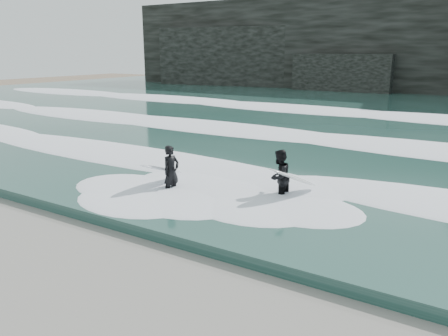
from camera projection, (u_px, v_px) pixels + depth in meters
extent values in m
plane|color=brown|center=(64.00, 315.00, 7.32)|extent=(120.00, 120.00, 0.00)
cube|color=#234740|center=(399.00, 111.00, 31.12)|extent=(90.00, 52.00, 0.30)
cube|color=black|center=(437.00, 44.00, 43.84)|extent=(70.00, 9.00, 10.00)
ellipsoid|color=white|center=(285.00, 171.00, 14.61)|extent=(60.00, 3.20, 0.20)
ellipsoid|color=white|center=(346.00, 137.00, 20.36)|extent=(60.00, 4.00, 0.24)
ellipsoid|color=white|center=(388.00, 113.00, 27.75)|extent=(60.00, 4.80, 0.30)
imported|color=black|center=(171.00, 172.00, 12.96)|extent=(0.47, 0.64, 1.60)
ellipsoid|color=white|center=(162.00, 169.00, 13.19)|extent=(0.54, 1.90, 0.73)
imported|color=black|center=(279.00, 177.00, 12.43)|extent=(0.65, 0.81, 1.60)
ellipsoid|color=white|center=(293.00, 177.00, 12.20)|extent=(1.20, 1.90, 0.88)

